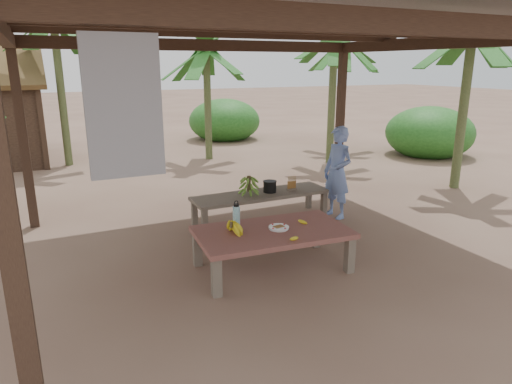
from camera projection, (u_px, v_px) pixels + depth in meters
name	position (u px, v px, depth m)	size (l,w,h in m)	color
ground	(265.00, 248.00, 6.17)	(80.00, 80.00, 0.00)	brown
pavilion	(265.00, 31.00, 5.40)	(6.60, 5.60, 2.95)	black
work_table	(272.00, 235.00, 5.44)	(1.87, 1.14, 0.50)	brown
bench	(261.00, 197.00, 7.16)	(2.21, 0.62, 0.45)	brown
ripe_banana_bunch	(231.00, 228.00, 5.26)	(0.27, 0.23, 0.16)	yellow
plate	(279.00, 228.00, 5.44)	(0.24, 0.24, 0.04)	white
loose_banana_front	(294.00, 239.00, 5.09)	(0.04, 0.15, 0.04)	yellow
loose_banana_side	(303.00, 222.00, 5.62)	(0.04, 0.13, 0.04)	yellow
water_flask	(236.00, 215.00, 5.51)	(0.09, 0.09, 0.32)	#3BA4B8
green_banana_stalk	(249.00, 185.00, 7.01)	(0.28, 0.28, 0.32)	#598C2D
cooking_pot	(270.00, 187.00, 7.19)	(0.20, 0.20, 0.17)	black
skewer_rack	(292.00, 183.00, 7.29)	(0.18, 0.08, 0.24)	#A57F47
woman	(338.00, 173.00, 7.25)	(0.54, 0.35, 1.47)	#6E88D0
banana_plant_ne	(334.00, 46.00, 10.81)	(1.80, 1.80, 3.31)	#596638
banana_plant_n	(206.00, 59.00, 11.33)	(1.80, 1.80, 3.02)	#596638
banana_plant_nw	(54.00, 29.00, 10.41)	(1.80, 1.80, 3.69)	#596638
banana_plant_e	(471.00, 43.00, 8.47)	(1.80, 1.80, 3.27)	#596638
banana_plant_far	(343.00, 53.00, 12.96)	(1.80, 1.80, 3.21)	#596638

